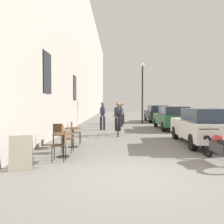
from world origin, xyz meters
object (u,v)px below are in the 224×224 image
(cafe_table_mid, at_px, (73,133))
(parked_car_third, at_px, (157,113))
(cafe_chair_near_toward_street, at_px, (62,143))
(cafe_table_near, at_px, (63,140))
(pedestrian_furthest, at_px, (120,111))
(cyclist_on_bicycle, at_px, (118,119))
(cafe_chair_near_toward_wall, at_px, (65,137))
(sandwich_board_sign, at_px, (21,152))
(pedestrian_near, at_px, (103,114))
(street_lamp, at_px, (142,85))
(parked_car_second, at_px, (172,117))
(pedestrian_mid, at_px, (120,113))
(parked_car_nearest, at_px, (203,126))
(parked_motorcycle, at_px, (220,148))
(pedestrian_far, at_px, (122,112))
(cafe_chair_mid_toward_wall, at_px, (74,131))
(cafe_chair_mid_toward_street, at_px, (58,134))

(cafe_table_mid, xyz_separation_m, parked_car_third, (5.24, 12.30, 0.24))
(cafe_chair_near_toward_street, distance_m, cafe_table_mid, 2.16)
(cafe_table_near, xyz_separation_m, pedestrian_furthest, (1.94, 12.74, 0.46))
(cyclist_on_bicycle, xyz_separation_m, pedestrian_furthest, (0.22, 7.66, 0.17))
(cafe_chair_near_toward_wall, bearing_deg, pedestrian_furthest, 80.52)
(cafe_chair_near_toward_street, relative_size, sandwich_board_sign, 1.07)
(pedestrian_near, bearing_deg, street_lamp, 57.61)
(street_lamp, bearing_deg, cyclist_on_bicycle, -106.40)
(cafe_table_mid, xyz_separation_m, parked_car_second, (5.15, 6.20, 0.23))
(street_lamp, relative_size, parked_car_second, 1.20)
(pedestrian_mid, xyz_separation_m, parked_car_nearest, (3.12, -7.22, -0.23))
(cafe_table_mid, height_order, pedestrian_near, pedestrian_near)
(pedestrian_furthest, relative_size, parked_motorcycle, 0.81)
(cafe_chair_near_toward_street, distance_m, parked_motorcycle, 4.43)
(pedestrian_far, bearing_deg, pedestrian_mid, -95.73)
(cafe_table_mid, xyz_separation_m, pedestrian_mid, (1.93, 7.82, 0.46))
(cafe_chair_mid_toward_wall, distance_m, parked_car_third, 12.78)
(sandwich_board_sign, distance_m, parked_car_nearest, 6.82)
(cafe_table_mid, bearing_deg, parked_car_third, 66.92)
(cafe_chair_near_toward_wall, bearing_deg, pedestrian_mid, 77.06)
(sandwich_board_sign, height_order, pedestrian_furthest, pedestrian_furthest)
(cafe_chair_mid_toward_street, relative_size, parked_car_second, 0.22)
(cafe_chair_mid_toward_wall, distance_m, pedestrian_far, 9.24)
(pedestrian_near, relative_size, pedestrian_furthest, 0.99)
(pedestrian_furthest, bearing_deg, cafe_chair_mid_toward_street, -102.49)
(pedestrian_furthest, xyz_separation_m, parked_motorcycle, (2.56, -13.33, -0.57))
(cafe_chair_mid_toward_wall, relative_size, pedestrian_far, 0.52)
(cafe_chair_near_toward_street, relative_size, parked_car_third, 0.22)
(pedestrian_mid, relative_size, pedestrian_far, 1.02)
(cafe_table_mid, distance_m, parked_motorcycle, 5.00)
(parked_car_nearest, distance_m, parked_motorcycle, 2.88)
(cafe_chair_mid_toward_street, bearing_deg, pedestrian_far, 74.69)
(parked_car_second, bearing_deg, cafe_chair_mid_toward_wall, -133.44)
(cafe_chair_mid_toward_street, relative_size, pedestrian_furthest, 0.51)
(cafe_table_mid, height_order, cafe_chair_mid_toward_street, cafe_chair_mid_toward_street)
(parked_car_nearest, bearing_deg, cafe_chair_near_toward_street, -150.99)
(pedestrian_furthest, xyz_separation_m, street_lamp, (1.83, -0.69, 2.13))
(cafe_chair_mid_toward_wall, height_order, parked_car_second, parked_car_second)
(pedestrian_far, relative_size, pedestrian_furthest, 0.98)
(cafe_table_near, relative_size, cafe_chair_mid_toward_street, 0.81)
(pedestrian_mid, xyz_separation_m, parked_motorcycle, (2.56, -10.02, -0.57))
(cafe_table_near, relative_size, sandwich_board_sign, 0.86)
(cafe_chair_near_toward_street, relative_size, pedestrian_mid, 0.51)
(cafe_chair_mid_toward_wall, bearing_deg, sandwich_board_sign, -100.66)
(cafe_chair_near_toward_street, height_order, cafe_chair_near_toward_wall, same)
(cafe_chair_mid_toward_street, relative_size, pedestrian_near, 0.52)
(cafe_chair_near_toward_wall, distance_m, parked_car_second, 8.85)
(cafe_chair_near_toward_wall, relative_size, parked_car_third, 0.22)
(cyclist_on_bicycle, bearing_deg, street_lamp, 73.60)
(pedestrian_near, distance_m, pedestrian_mid, 2.36)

